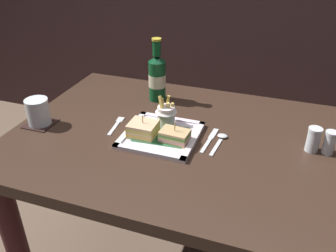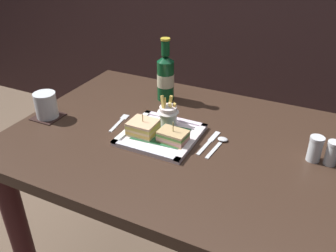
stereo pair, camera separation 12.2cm
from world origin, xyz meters
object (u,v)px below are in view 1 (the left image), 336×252
(sandwich_half_left, at_px, (143,129))
(sandwich_half_right, at_px, (175,136))
(dining_table, at_px, (174,165))
(spoon, at_px, (221,139))
(beer_bottle, at_px, (157,77))
(knife, at_px, (210,139))
(square_plate, at_px, (161,135))
(salt_shaker, at_px, (313,141))
(water_glass, at_px, (38,113))
(pepper_shaker, at_px, (329,144))
(fries_cup, at_px, (166,112))
(fork, at_px, (117,125))

(sandwich_half_left, distance_m, sandwich_half_right, 0.11)
(dining_table, xyz_separation_m, spoon, (0.16, 0.02, 0.13))
(beer_bottle, relative_size, knife, 1.57)
(square_plate, distance_m, salt_shaker, 0.50)
(square_plate, relative_size, water_glass, 2.60)
(beer_bottle, bearing_deg, dining_table, -57.50)
(knife, bearing_deg, sandwich_half_left, -163.92)
(water_glass, height_order, pepper_shaker, water_glass)
(spoon, relative_size, salt_shaker, 1.66)
(sandwich_half_left, xyz_separation_m, pepper_shaker, (0.60, 0.11, 0.00))
(dining_table, xyz_separation_m, water_glass, (-0.49, -0.09, 0.17))
(square_plate, xyz_separation_m, spoon, (0.20, 0.05, -0.00))
(square_plate, bearing_deg, dining_table, 34.17)
(fries_cup, bearing_deg, beer_bottle, 118.42)
(sandwich_half_right, height_order, water_glass, water_glass)
(beer_bottle, relative_size, pepper_shaker, 3.22)
(beer_bottle, xyz_separation_m, water_glass, (-0.33, -0.34, -0.05))
(sandwich_half_right, bearing_deg, square_plate, 156.96)
(pepper_shaker, bearing_deg, water_glass, -171.58)
(knife, bearing_deg, pepper_shaker, 6.64)
(spoon, height_order, pepper_shaker, pepper_shaker)
(beer_bottle, distance_m, water_glass, 0.48)
(sandwich_half_left, xyz_separation_m, beer_bottle, (-0.06, 0.30, 0.07))
(knife, bearing_deg, fork, -177.44)
(beer_bottle, height_order, salt_shaker, beer_bottle)
(sandwich_half_right, distance_m, salt_shaker, 0.45)
(fries_cup, distance_m, pepper_shaker, 0.55)
(fries_cup, bearing_deg, knife, -9.81)
(square_plate, bearing_deg, knife, 13.53)
(sandwich_half_left, height_order, pepper_shaker, sandwich_half_left)
(water_glass, relative_size, salt_shaker, 1.16)
(sandwich_half_left, height_order, salt_shaker, sandwich_half_left)
(knife, bearing_deg, beer_bottle, 139.97)
(sandwich_half_right, relative_size, fries_cup, 0.85)
(fork, relative_size, salt_shaker, 1.62)
(water_glass, relative_size, knife, 0.59)
(sandwich_half_right, bearing_deg, fork, 168.71)
(fork, bearing_deg, pepper_shaker, 4.68)
(water_glass, xyz_separation_m, pepper_shaker, (0.99, 0.15, -0.01))
(fries_cup, bearing_deg, sandwich_half_right, -55.76)
(fries_cup, xyz_separation_m, salt_shaker, (0.50, 0.01, -0.02))
(sandwich_half_right, bearing_deg, knife, 30.79)
(dining_table, bearing_deg, pepper_shaker, 6.39)
(square_plate, relative_size, sandwich_half_right, 2.54)
(sandwich_half_right, relative_size, pepper_shaker, 1.23)
(square_plate, bearing_deg, salt_shaker, 9.62)
(square_plate, height_order, knife, square_plate)
(fork, height_order, knife, same)
(square_plate, height_order, sandwich_half_left, sandwich_half_left)
(salt_shaker, xyz_separation_m, pepper_shaker, (0.05, 0.00, -0.00))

